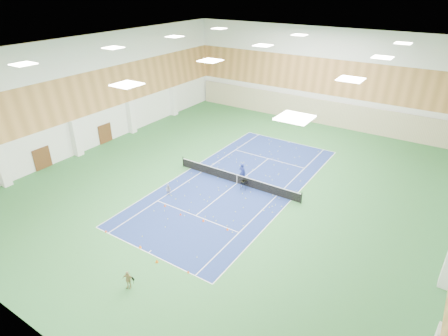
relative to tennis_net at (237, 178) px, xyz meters
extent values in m
plane|color=#2C6833|center=(0.00, 0.00, -0.55)|extent=(40.00, 40.00, 0.00)
cube|color=navy|center=(0.00, 0.00, -0.55)|extent=(10.97, 23.77, 0.01)
cube|color=#C6B793|center=(0.00, 19.75, 1.05)|extent=(35.40, 0.16, 3.20)
cube|color=#593319|center=(-17.92, -8.00, 0.55)|extent=(0.08, 1.80, 2.20)
cube|color=#593319|center=(-17.92, 0.00, 0.55)|extent=(0.08, 1.80, 2.20)
imported|color=navy|center=(0.21, 0.60, 0.39)|extent=(0.70, 0.47, 1.88)
imported|color=#9B9BA3|center=(-3.97, -5.08, -0.04)|extent=(0.56, 0.48, 1.01)
imported|color=#9E8C5A|center=(1.28, -14.94, 0.09)|extent=(0.81, 0.53, 1.27)
cone|color=#FF520D|center=(-3.00, -6.70, -0.44)|extent=(0.20, 0.20, 0.22)
cone|color=#FF420D|center=(-1.09, -6.98, -0.45)|extent=(0.17, 0.17, 0.19)
cone|color=#EE460C|center=(0.97, -6.67, -0.43)|extent=(0.22, 0.22, 0.24)
cone|color=#FF4E0D|center=(3.20, -6.59, -0.44)|extent=(0.19, 0.19, 0.21)
cone|color=red|center=(-4.37, -11.87, -0.45)|extent=(0.18, 0.18, 0.20)
cone|color=orange|center=(-0.86, -11.79, -0.43)|extent=(0.21, 0.21, 0.23)
cone|color=orange|center=(1.16, -12.27, -0.42)|extent=(0.23, 0.23, 0.25)
cone|color=#FE610D|center=(3.55, -11.89, -0.46)|extent=(0.17, 0.17, 0.19)
camera|label=1|loc=(15.74, -26.21, 16.65)|focal=30.00mm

